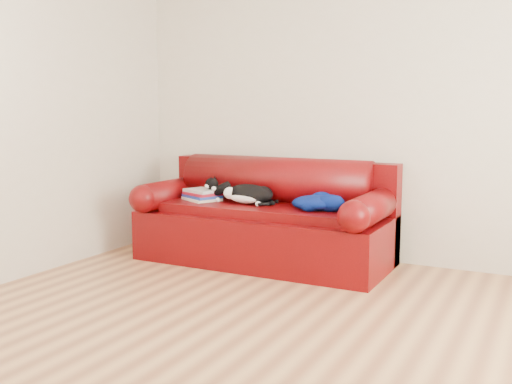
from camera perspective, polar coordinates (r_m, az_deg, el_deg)
ground at (r=3.52m, az=1.62°, el=-13.66°), size 4.50×4.50×0.00m
room_shell at (r=3.26m, az=3.89°, el=14.44°), size 4.52×4.02×2.61m
sofa_base at (r=5.08m, az=0.75°, el=-4.08°), size 2.10×0.90×0.50m
sofa_back at (r=5.25m, az=1.94°, el=-0.34°), size 2.10×1.01×0.88m
book_stack at (r=5.26m, az=-5.13°, el=-0.27°), size 0.40×0.37×0.10m
cat at (r=5.03m, az=-0.80°, el=-0.24°), size 0.59×0.28×0.21m
blanket at (r=4.78m, az=5.84°, el=-0.96°), size 0.50×0.41×0.14m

